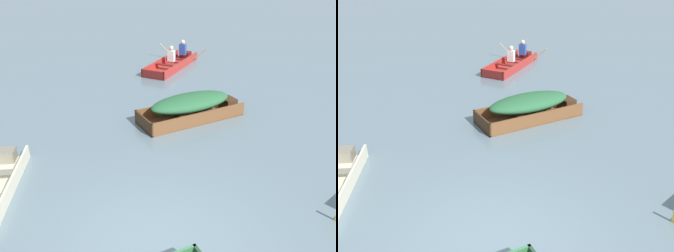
% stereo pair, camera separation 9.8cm
% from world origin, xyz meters
% --- Properties ---
extents(skiff_wooden_brown_far_moored, '(2.82, 2.87, 0.73)m').
position_xyz_m(skiff_wooden_brown_far_moored, '(-0.72, 5.25, 0.42)').
color(skiff_wooden_brown_far_moored, brown).
rests_on(skiff_wooden_brown_far_moored, ground).
extents(rowboat_red_with_crew, '(2.18, 3.34, 0.88)m').
position_xyz_m(rowboat_red_with_crew, '(-2.68, 10.00, 0.17)').
color(rowboat_red_with_crew, '#AD2D28').
rests_on(rowboat_red_with_crew, ground).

